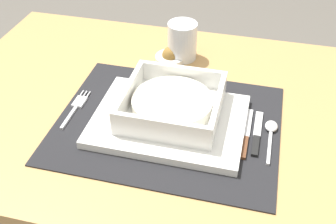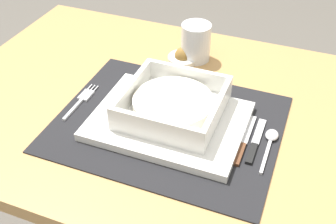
{
  "view_description": "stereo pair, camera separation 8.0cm",
  "coord_description": "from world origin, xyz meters",
  "views": [
    {
      "loc": [
        0.18,
        -0.66,
        1.26
      ],
      "look_at": [
        0.03,
        -0.06,
        0.75
      ],
      "focal_mm": 44.78,
      "sensor_mm": 36.0,
      "label": 1
    },
    {
      "loc": [
        0.26,
        -0.64,
        1.26
      ],
      "look_at": [
        0.03,
        -0.06,
        0.75
      ],
      "focal_mm": 44.78,
      "sensor_mm": 36.0,
      "label": 2
    }
  ],
  "objects": [
    {
      "name": "butter_knife",
      "position": [
        0.2,
        -0.06,
        0.73
      ],
      "size": [
        0.01,
        0.13,
        0.01
      ],
      "rotation": [
        0.0,
        0.0,
        -0.01
      ],
      "color": "black",
      "rests_on": "placemat"
    },
    {
      "name": "drinking_glass",
      "position": [
        0.0,
        0.19,
        0.76
      ],
      "size": [
        0.07,
        0.07,
        0.09
      ],
      "color": "white",
      "rests_on": "dining_table"
    },
    {
      "name": "spoon",
      "position": [
        0.22,
        -0.04,
        0.73
      ],
      "size": [
        0.02,
        0.12,
        0.01
      ],
      "rotation": [
        0.0,
        0.0,
        -0.06
      ],
      "color": "silver",
      "rests_on": "placemat"
    },
    {
      "name": "dining_table",
      "position": [
        0.0,
        0.0,
        0.61
      ],
      "size": [
        0.95,
        0.67,
        0.72
      ],
      "color": "#B2844C",
      "rests_on": "ground"
    },
    {
      "name": "condiment_saucer",
      "position": [
        -0.02,
        0.17,
        0.73
      ],
      "size": [
        0.07,
        0.07,
        0.04
      ],
      "color": "white",
      "rests_on": "dining_table"
    },
    {
      "name": "serving_plate",
      "position": [
        0.03,
        -0.06,
        0.73
      ],
      "size": [
        0.29,
        0.22,
        0.02
      ],
      "primitive_type": "cube",
      "color": "white",
      "rests_on": "placemat"
    },
    {
      "name": "porridge_bowl",
      "position": [
        0.03,
        -0.04,
        0.76
      ],
      "size": [
        0.18,
        0.18,
        0.05
      ],
      "color": "white",
      "rests_on": "serving_plate"
    },
    {
      "name": "placemat",
      "position": [
        0.03,
        -0.06,
        0.73
      ],
      "size": [
        0.43,
        0.34,
        0.0
      ],
      "primitive_type": "cube",
      "color": "black",
      "rests_on": "dining_table"
    },
    {
      "name": "fork",
      "position": [
        -0.17,
        -0.05,
        0.73
      ],
      "size": [
        0.02,
        0.13,
        0.0
      ],
      "rotation": [
        0.0,
        0.0,
        0.07
      ],
      "color": "silver",
      "rests_on": "placemat"
    },
    {
      "name": "bread_knife",
      "position": [
        0.18,
        -0.06,
        0.73
      ],
      "size": [
        0.01,
        0.14,
        0.01
      ],
      "rotation": [
        0.0,
        0.0,
        -0.06
      ],
      "color": "#59331E",
      "rests_on": "placemat"
    }
  ]
}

